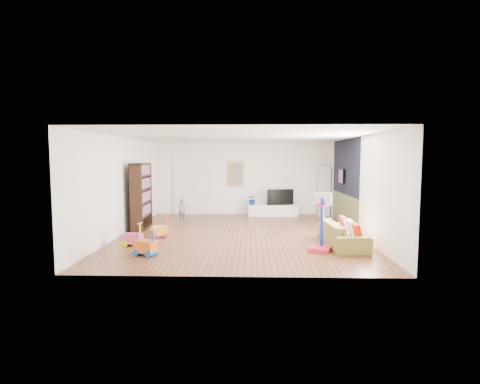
{
  "coord_description": "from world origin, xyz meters",
  "views": [
    {
      "loc": [
        0.3,
        -10.29,
        2.13
      ],
      "look_at": [
        0.0,
        0.4,
        1.15
      ],
      "focal_mm": 28.0,
      "sensor_mm": 36.0,
      "label": 1
    }
  ],
  "objects_px": {
    "media_console": "(273,210)",
    "basketball_hoop": "(321,222)",
    "sofa": "(343,234)",
    "bookshelf": "(141,196)"
  },
  "relations": [
    {
      "from": "basketball_hoop",
      "to": "sofa",
      "type": "bearing_deg",
      "value": 59.64
    },
    {
      "from": "media_console",
      "to": "sofa",
      "type": "distance_m",
      "value": 4.85
    },
    {
      "from": "bookshelf",
      "to": "sofa",
      "type": "relative_size",
      "value": 1.0
    },
    {
      "from": "sofa",
      "to": "basketball_hoop",
      "type": "xyz_separation_m",
      "value": [
        -0.63,
        -0.51,
        0.38
      ]
    },
    {
      "from": "bookshelf",
      "to": "sofa",
      "type": "height_order",
      "value": "bookshelf"
    },
    {
      "from": "media_console",
      "to": "sofa",
      "type": "relative_size",
      "value": 0.9
    },
    {
      "from": "bookshelf",
      "to": "sofa",
      "type": "distance_m",
      "value": 5.86
    },
    {
      "from": "sofa",
      "to": "basketball_hoop",
      "type": "bearing_deg",
      "value": 127.17
    },
    {
      "from": "media_console",
      "to": "sofa",
      "type": "xyz_separation_m",
      "value": [
        1.41,
        -4.64,
        0.08
      ]
    },
    {
      "from": "media_console",
      "to": "basketball_hoop",
      "type": "relative_size",
      "value": 1.32
    }
  ]
}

